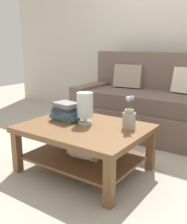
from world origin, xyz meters
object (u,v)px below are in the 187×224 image
object	(u,v)px
coffee_table	(84,138)
flower_pitcher	(129,117)
book_stack_main	(66,112)
couch	(153,107)
glass_hurricane_vase	(85,106)

from	to	relation	value
coffee_table	flower_pitcher	xyz separation A→B (m)	(0.37, 0.16, 0.23)
coffee_table	book_stack_main	distance (m)	0.34
couch	flower_pitcher	bearing A→B (deg)	-77.20
coffee_table	glass_hurricane_vase	distance (m)	0.30
flower_pitcher	glass_hurricane_vase	bearing A→B (deg)	-167.75
couch	flower_pitcher	distance (m)	1.27
couch	flower_pitcher	size ratio (longest dim) A/B	6.65
book_stack_main	couch	bearing A→B (deg)	75.15
couch	glass_hurricane_vase	size ratio (longest dim) A/B	6.76
book_stack_main	flower_pitcher	bearing A→B (deg)	10.07
coffee_table	book_stack_main	bearing A→B (deg)	169.44
couch	coffee_table	world-z (taller)	couch
couch	book_stack_main	bearing A→B (deg)	-104.85
couch	book_stack_main	size ratio (longest dim) A/B	6.64
glass_hurricane_vase	book_stack_main	bearing A→B (deg)	-174.14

